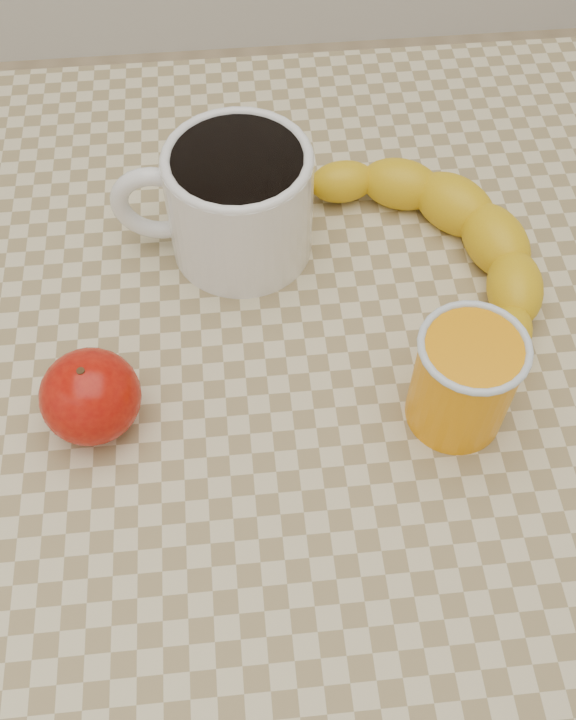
{
  "coord_description": "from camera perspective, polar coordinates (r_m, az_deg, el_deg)",
  "views": [
    {
      "loc": [
        -0.03,
        -0.33,
        1.27
      ],
      "look_at": [
        0.0,
        0.0,
        0.77
      ],
      "focal_mm": 40.0,
      "sensor_mm": 36.0,
      "label": 1
    }
  ],
  "objects": [
    {
      "name": "ground",
      "position": [
        1.31,
        0.0,
        -19.14
      ],
      "size": [
        3.0,
        3.0,
        0.0
      ],
      "primitive_type": "plane",
      "color": "tan",
      "rests_on": "ground"
    },
    {
      "name": "table",
      "position": [
        0.69,
        0.0,
        -4.9
      ],
      "size": [
        0.8,
        0.8,
        0.75
      ],
      "color": "beige",
      "rests_on": "ground"
    },
    {
      "name": "coffee_mug",
      "position": [
        0.66,
        -3.76,
        11.36
      ],
      "size": [
        0.17,
        0.13,
        0.1
      ],
      "color": "white",
      "rests_on": "table"
    },
    {
      "name": "orange_juice_glass",
      "position": [
        0.57,
        12.4,
        -1.37
      ],
      "size": [
        0.08,
        0.08,
        0.09
      ],
      "color": "orange",
      "rests_on": "table"
    },
    {
      "name": "apple",
      "position": [
        0.59,
        -13.86,
        -2.53
      ],
      "size": [
        0.08,
        0.08,
        0.07
      ],
      "color": "#910804",
      "rests_on": "table"
    },
    {
      "name": "banana",
      "position": [
        0.67,
        9.53,
        7.22
      ],
      "size": [
        0.41,
        0.44,
        0.05
      ],
      "primitive_type": null,
      "rotation": [
        0.0,
        0.0,
        0.34
      ],
      "color": "gold",
      "rests_on": "table"
    }
  ]
}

